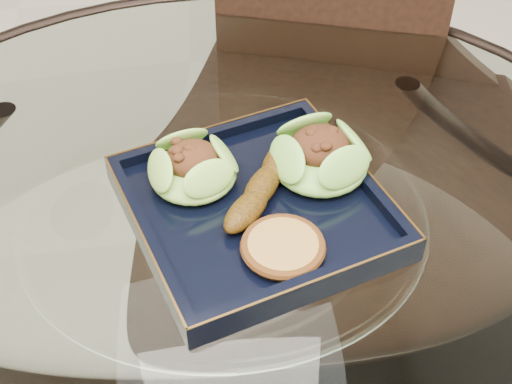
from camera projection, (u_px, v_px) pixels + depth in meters
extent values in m
cylinder|color=white|center=(225.00, 249.00, 0.79)|extent=(1.10, 1.10, 0.01)
torus|color=black|center=(225.00, 249.00, 0.79)|extent=(1.13, 1.13, 0.02)
cylinder|color=black|center=(375.00, 259.00, 1.28)|extent=(0.04, 0.04, 0.75)
cylinder|color=black|center=(58.00, 286.00, 1.23)|extent=(0.04, 0.04, 0.75)
cube|color=black|center=(304.00, 242.00, 1.23)|extent=(0.48, 0.48, 0.04)
cube|color=black|center=(326.00, 66.00, 1.18)|extent=(0.36, 0.13, 0.42)
cylinder|color=black|center=(196.00, 377.00, 1.30)|extent=(0.03, 0.03, 0.41)
cylinder|color=black|center=(234.00, 244.00, 1.53)|extent=(0.03, 0.03, 0.41)
cylinder|color=black|center=(388.00, 266.00, 1.48)|extent=(0.03, 0.03, 0.41)
cube|color=black|center=(256.00, 211.00, 0.81)|extent=(0.34, 0.34, 0.02)
ellipsoid|color=#5C9B2D|center=(193.00, 170.00, 0.82)|extent=(0.11, 0.11, 0.04)
ellipsoid|color=#57A32F|center=(320.00, 158.00, 0.83)|extent=(0.12, 0.12, 0.04)
ellipsoid|color=#5F3B0A|center=(262.00, 186.00, 0.80)|extent=(0.11, 0.15, 0.03)
cylinder|color=#A27736|center=(283.00, 248.00, 0.75)|extent=(0.09, 0.09, 0.01)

